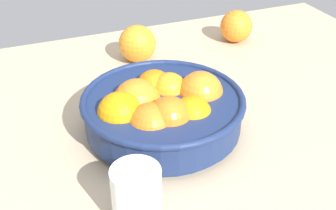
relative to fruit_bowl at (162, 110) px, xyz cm
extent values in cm
cube|color=tan|center=(-2.01, -5.51, -6.15)|extent=(136.68, 105.98, 3.00)
cylinder|color=navy|center=(0.28, 0.22, -4.05)|extent=(25.25, 25.25, 1.20)
cylinder|color=navy|center=(0.28, 0.22, -0.68)|extent=(27.45, 27.45, 5.53)
torus|color=navy|center=(0.28, 0.22, 2.08)|extent=(28.65, 28.65, 1.20)
sphere|color=orange|center=(7.51, 0.34, 1.46)|extent=(8.16, 8.16, 8.16)
sphere|color=orange|center=(2.78, 3.48, 1.51)|extent=(6.47, 6.47, 6.47)
sphere|color=orange|center=(0.73, 5.76, 1.09)|extent=(6.99, 6.99, 6.99)
sphere|color=orange|center=(-3.75, 2.44, 0.91)|extent=(8.61, 8.61, 8.61)
sphere|color=orange|center=(-7.74, -0.74, 1.44)|extent=(7.72, 7.72, 7.72)
sphere|color=orange|center=(-3.70, -4.57, 0.59)|extent=(7.78, 7.78, 7.78)
sphere|color=orange|center=(-0.52, -4.73, 1.38)|extent=(7.37, 7.37, 7.37)
sphere|color=orange|center=(3.57, -4.71, 0.75)|extent=(6.91, 6.91, 6.91)
cylinder|color=white|center=(-10.75, -18.22, -0.22)|extent=(6.86, 6.86, 8.86)
cylinder|color=#FAA12D|center=(-10.75, -18.22, -2.60)|extent=(6.04, 6.04, 4.10)
sphere|color=orange|center=(31.71, 29.92, -0.61)|extent=(8.09, 8.09, 8.09)
sphere|color=orange|center=(5.04, 28.65, -0.34)|extent=(8.62, 8.62, 8.62)
camera|label=1|loc=(-22.84, -59.66, 41.57)|focal=46.69mm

